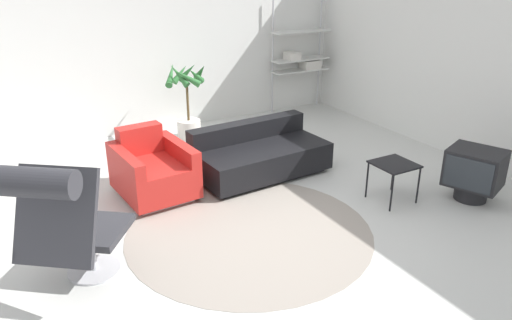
% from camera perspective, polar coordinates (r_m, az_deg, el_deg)
% --- Properties ---
extents(ground_plane, '(12.00, 12.00, 0.00)m').
position_cam_1_polar(ground_plane, '(5.05, -0.99, -7.11)').
color(ground_plane, silver).
extents(wall_back, '(12.00, 0.09, 2.80)m').
position_cam_1_polar(wall_back, '(7.52, -13.35, 13.50)').
color(wall_back, silver).
rests_on(wall_back, ground_plane).
extents(wall_right, '(0.06, 12.00, 2.80)m').
position_cam_1_polar(wall_right, '(6.72, 25.06, 11.02)').
color(wall_right, silver).
rests_on(wall_right, ground_plane).
extents(round_rug, '(2.38, 2.38, 0.01)m').
position_cam_1_polar(round_rug, '(4.88, -0.78, -8.17)').
color(round_rug, gray).
rests_on(round_rug, ground_plane).
extents(lounge_chair, '(1.03, 1.10, 1.19)m').
position_cam_1_polar(lounge_chair, '(3.96, -21.12, -5.82)').
color(lounge_chair, '#BCBCC1').
rests_on(lounge_chair, ground_plane).
extents(armchair_red, '(0.80, 0.94, 0.73)m').
position_cam_1_polar(armchair_red, '(5.60, -11.70, -1.37)').
color(armchair_red, silver).
rests_on(armchair_red, ground_plane).
extents(couch_low, '(1.63, 0.91, 0.60)m').
position_cam_1_polar(couch_low, '(6.05, 0.36, 0.48)').
color(couch_low, black).
rests_on(couch_low, ground_plane).
extents(side_table, '(0.42, 0.42, 0.43)m').
position_cam_1_polar(side_table, '(5.52, 15.51, -0.82)').
color(side_table, black).
rests_on(side_table, ground_plane).
extents(crt_television, '(0.63, 0.68, 0.57)m').
position_cam_1_polar(crt_television, '(5.86, 23.67, -1.25)').
color(crt_television, black).
rests_on(crt_television, ground_plane).
extents(potted_plant, '(0.63, 0.63, 1.13)m').
position_cam_1_polar(potted_plant, '(7.26, -7.82, 6.34)').
color(potted_plant, silver).
rests_on(potted_plant, ground_plane).
extents(shelf_unit, '(1.00, 0.28, 1.92)m').
position_cam_1_polar(shelf_unit, '(8.52, 5.22, 11.66)').
color(shelf_unit, '#BCBCC1').
rests_on(shelf_unit, ground_plane).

